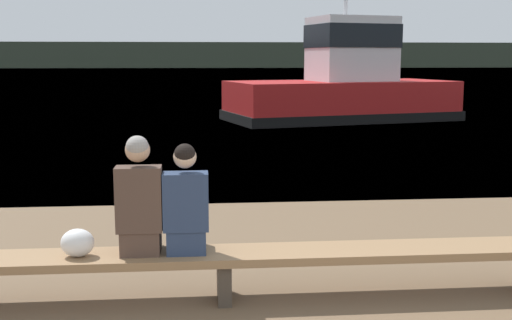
# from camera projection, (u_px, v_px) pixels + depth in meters

# --- Properties ---
(water_surface) EXTENTS (240.00, 240.00, 0.00)m
(water_surface) POSITION_uv_depth(u_px,v_px,m) (202.00, 69.00, 127.71)
(water_surface) COLOR #386084
(water_surface) RESTS_ON ground
(far_shoreline) EXTENTS (600.00, 12.00, 5.40)m
(far_shoreline) POSITION_uv_depth(u_px,v_px,m) (201.00, 55.00, 140.95)
(far_shoreline) COLOR #384233
(far_shoreline) RESTS_ON ground
(bench_main) EXTENTS (6.42, 0.51, 0.45)m
(bench_main) POSITION_uv_depth(u_px,v_px,m) (224.00, 260.00, 5.77)
(bench_main) COLOR #8E6B47
(bench_main) RESTS_ON ground
(person_left) EXTENTS (0.40, 0.40, 1.07)m
(person_left) POSITION_uv_depth(u_px,v_px,m) (139.00, 203.00, 5.63)
(person_left) COLOR #4C382D
(person_left) RESTS_ON bench_main
(person_right) EXTENTS (0.40, 0.40, 0.99)m
(person_right) POSITION_uv_depth(u_px,v_px,m) (186.00, 207.00, 5.67)
(person_right) COLOR navy
(person_right) RESTS_ON bench_main
(shopping_bag) EXTENTS (0.29, 0.23, 0.25)m
(shopping_bag) POSITION_uv_depth(u_px,v_px,m) (78.00, 243.00, 5.60)
(shopping_bag) COLOR white
(shopping_bag) RESTS_ON bench_main
(tugboat_red) EXTENTS (8.49, 5.39, 6.91)m
(tugboat_red) POSITION_uv_depth(u_px,v_px,m) (344.00, 88.00, 22.48)
(tugboat_red) COLOR #A81919
(tugboat_red) RESTS_ON water_surface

